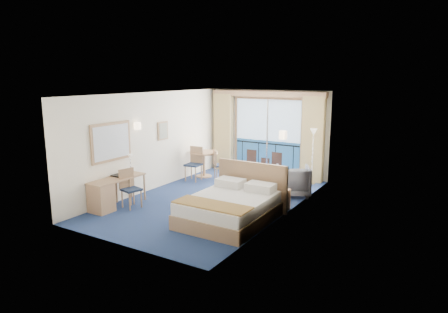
% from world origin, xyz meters
% --- Properties ---
extents(floor, '(6.50, 6.50, 0.00)m').
position_xyz_m(floor, '(0.00, 0.00, 0.00)').
color(floor, navy).
rests_on(floor, ground).
extents(room_walls, '(4.04, 6.54, 2.72)m').
position_xyz_m(room_walls, '(0.00, 0.00, 1.78)').
color(room_walls, white).
rests_on(room_walls, ground).
extents(balcony_door, '(2.36, 0.03, 2.52)m').
position_xyz_m(balcony_door, '(-0.01, 3.22, 1.14)').
color(balcony_door, navy).
rests_on(balcony_door, room_walls).
extents(curtain_left, '(0.65, 0.22, 2.55)m').
position_xyz_m(curtain_left, '(-1.55, 3.07, 1.28)').
color(curtain_left, '#D5B775').
rests_on(curtain_left, room_walls).
extents(curtain_right, '(0.65, 0.22, 2.55)m').
position_xyz_m(curtain_right, '(1.55, 3.07, 1.28)').
color(curtain_right, '#D5B775').
rests_on(curtain_right, room_walls).
extents(pelmet, '(3.80, 0.25, 0.18)m').
position_xyz_m(pelmet, '(0.00, 3.10, 2.58)').
color(pelmet, '#A8805B').
rests_on(pelmet, room_walls).
extents(mirror, '(0.05, 1.25, 0.95)m').
position_xyz_m(mirror, '(-1.97, -1.50, 1.55)').
color(mirror, '#A8805B').
rests_on(mirror, room_walls).
extents(wall_print, '(0.04, 0.42, 0.52)m').
position_xyz_m(wall_print, '(-1.97, 0.45, 1.60)').
color(wall_print, '#A8805B').
rests_on(wall_print, room_walls).
extents(sconce_left, '(0.18, 0.18, 0.18)m').
position_xyz_m(sconce_left, '(-1.94, -0.60, 1.85)').
color(sconce_left, beige).
rests_on(sconce_left, room_walls).
extents(sconce_right, '(0.18, 0.18, 0.18)m').
position_xyz_m(sconce_right, '(1.94, -0.15, 1.85)').
color(sconce_right, beige).
rests_on(sconce_right, room_walls).
extents(bed, '(1.81, 2.15, 1.14)m').
position_xyz_m(bed, '(1.15, -1.08, 0.32)').
color(bed, '#A8805B').
rests_on(bed, ground).
extents(nightstand, '(0.38, 0.36, 0.50)m').
position_xyz_m(nightstand, '(1.79, 0.16, 0.25)').
color(nightstand, tan).
rests_on(nightstand, ground).
extents(phone, '(0.18, 0.14, 0.08)m').
position_xyz_m(phone, '(1.79, 0.16, 0.54)').
color(phone, silver).
rests_on(phone, nightstand).
extents(armchair, '(1.16, 1.17, 0.79)m').
position_xyz_m(armchair, '(1.60, 1.45, 0.40)').
color(armchair, '#444753').
rests_on(armchair, ground).
extents(floor_lamp, '(0.23, 0.23, 1.65)m').
position_xyz_m(floor_lamp, '(1.67, 2.74, 1.25)').
color(floor_lamp, silver).
rests_on(floor_lamp, ground).
extents(desk, '(0.52, 1.50, 0.70)m').
position_xyz_m(desk, '(-1.73, -2.01, 0.39)').
color(desk, '#A8805B').
rests_on(desk, ground).
extents(desk_chair, '(0.49, 0.48, 0.94)m').
position_xyz_m(desk_chair, '(-1.43, -1.51, 0.53)').
color(desk_chair, '#1C2943').
rests_on(desk_chair, ground).
extents(folder, '(0.35, 0.27, 0.03)m').
position_xyz_m(folder, '(-1.81, -1.46, 0.72)').
color(folder, black).
rests_on(folder, desk).
extents(desk_lamp, '(0.12, 0.12, 0.46)m').
position_xyz_m(desk_lamp, '(-1.83, -1.03, 1.05)').
color(desk_lamp, silver).
rests_on(desk_lamp, desk).
extents(round_table, '(0.88, 0.88, 0.79)m').
position_xyz_m(round_table, '(-1.55, 1.88, 0.60)').
color(round_table, '#A8805B').
rests_on(round_table, ground).
extents(table_chair_a, '(0.56, 0.56, 0.92)m').
position_xyz_m(table_chair_a, '(-0.99, 1.83, 0.52)').
color(table_chair_a, '#1C2943').
rests_on(table_chair_a, ground).
extents(table_chair_b, '(0.48, 0.49, 1.02)m').
position_xyz_m(table_chair_b, '(-1.56, 1.40, 0.58)').
color(table_chair_b, '#1C2943').
rests_on(table_chair_b, ground).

